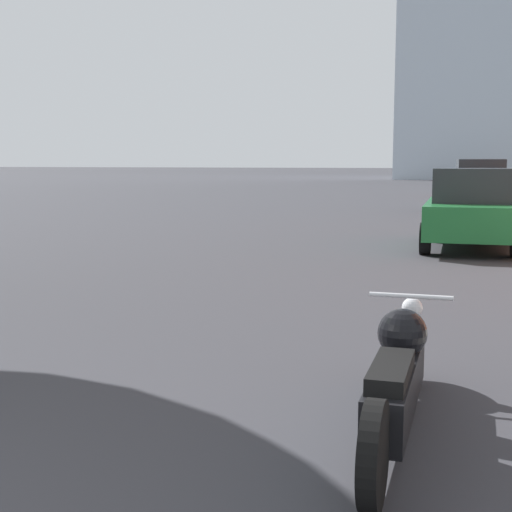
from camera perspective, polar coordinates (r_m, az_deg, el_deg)
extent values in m
cylinder|color=black|center=(5.70, 12.26, -7.38)|extent=(0.12, 0.56, 0.56)
cylinder|color=black|center=(3.73, 9.39, -15.44)|extent=(0.12, 0.56, 0.56)
cube|color=black|center=(4.70, 11.15, -10.26)|extent=(0.28, 1.59, 0.31)
sphere|color=black|center=(4.93, 11.63, -6.07)|extent=(0.33, 0.33, 0.33)
cube|color=black|center=(4.31, 10.74, -9.04)|extent=(0.24, 0.73, 0.10)
sphere|color=silver|center=(5.66, 12.38, -4.06)|extent=(0.16, 0.16, 0.16)
cylinder|color=silver|center=(5.49, 12.29, -3.16)|extent=(0.62, 0.05, 0.04)
cube|color=#1E6B33|center=(14.89, 16.77, 2.95)|extent=(1.88, 3.91, 0.64)
cube|color=#23282D|center=(14.86, 16.86, 5.45)|extent=(1.53, 1.91, 0.66)
cylinder|color=black|center=(16.12, 13.80, 2.23)|extent=(0.23, 0.61, 0.60)
cylinder|color=black|center=(16.14, 19.55, 2.02)|extent=(0.23, 0.61, 0.60)
cylinder|color=black|center=(13.75, 13.39, 1.37)|extent=(0.23, 0.61, 0.60)
cube|color=black|center=(25.85, 17.42, 4.98)|extent=(2.20, 4.28, 0.75)
cube|color=#23282D|center=(25.83, 17.48, 6.60)|extent=(1.72, 2.12, 0.71)
cylinder|color=black|center=(27.08, 15.38, 4.36)|extent=(0.27, 0.72, 0.70)
cylinder|color=black|center=(27.21, 18.96, 4.23)|extent=(0.27, 0.72, 0.70)
cylinder|color=black|center=(24.54, 15.63, 4.04)|extent=(0.27, 0.72, 0.70)
cylinder|color=black|center=(24.68, 19.58, 3.91)|extent=(0.27, 0.72, 0.70)
cube|color=red|center=(37.33, 17.58, 5.57)|extent=(1.87, 4.18, 0.72)
cube|color=#23282D|center=(37.32, 17.63, 6.64)|extent=(1.57, 2.02, 0.68)
cylinder|color=black|center=(38.65, 16.30, 5.14)|extent=(0.21, 0.63, 0.63)
cylinder|color=black|center=(38.64, 18.85, 5.04)|extent=(0.21, 0.63, 0.63)
cylinder|color=black|center=(36.07, 16.18, 5.00)|extent=(0.21, 0.63, 0.63)
cylinder|color=black|center=(36.06, 18.91, 4.89)|extent=(0.21, 0.63, 0.63)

